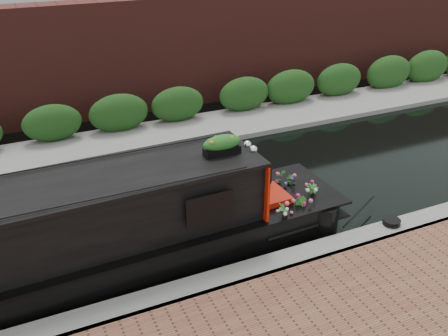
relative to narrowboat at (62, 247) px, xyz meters
name	(u,v)px	position (x,y,z in m)	size (l,w,h in m)	color
ground	(172,207)	(2.85, 1.81, -0.83)	(80.00, 80.00, 0.00)	black
near_bank_coping	(227,286)	(2.85, -1.49, -0.83)	(40.00, 0.60, 0.50)	gray
far_bank_path	(129,144)	(2.85, 6.01, -0.83)	(40.00, 2.40, 0.34)	gray
far_hedge	(122,134)	(2.85, 6.91, -0.83)	(40.00, 1.10, 2.80)	#1B4216
far_brick_wall	(108,113)	(2.85, 9.01, -0.83)	(40.00, 1.00, 8.00)	#4F201B
narrowboat	(62,247)	(0.00, 0.00, 0.00)	(11.88, 2.40, 2.79)	black
rope_fender	(331,206)	(6.36, 0.00, -0.68)	(0.30, 0.30, 0.38)	brown
coiled_mooring_rope	(392,222)	(7.04, -1.38, -0.52)	(0.40, 0.40, 0.12)	black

